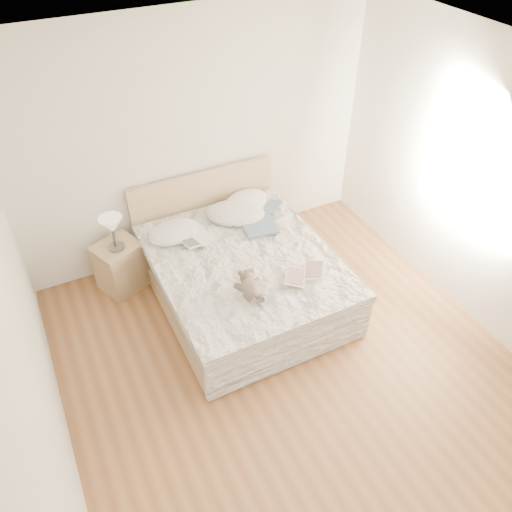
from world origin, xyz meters
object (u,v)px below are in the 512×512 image
at_px(nightstand, 121,266).
at_px(teddy_bear, 251,294).
at_px(table_lamp, 112,227).
at_px(bed, 241,274).
at_px(photo_book, 197,240).
at_px(childrens_book, 305,274).

height_order(nightstand, teddy_bear, teddy_bear).
height_order(nightstand, table_lamp, table_lamp).
bearing_deg(table_lamp, teddy_bear, -55.37).
xyz_separation_m(bed, nightstand, (-1.09, 0.72, -0.03)).
distance_m(table_lamp, photo_book, 0.86).
height_order(bed, nightstand, bed).
bearing_deg(nightstand, photo_book, -26.65).
bearing_deg(bed, teddy_bear, -106.74).
xyz_separation_m(childrens_book, teddy_bear, (-0.59, -0.03, 0.02)).
height_order(photo_book, teddy_bear, teddy_bear).
xyz_separation_m(photo_book, childrens_book, (0.73, -0.93, 0.00)).
distance_m(nightstand, childrens_book, 2.02).
relative_size(bed, teddy_bear, 6.69).
height_order(bed, table_lamp, bed).
distance_m(table_lamp, childrens_book, 1.98).
distance_m(bed, nightstand, 1.31).
bearing_deg(teddy_bear, childrens_book, 7.57).
distance_m(photo_book, childrens_book, 1.19).
relative_size(table_lamp, photo_book, 1.15).
xyz_separation_m(bed, childrens_book, (0.40, -0.59, 0.32)).
distance_m(nightstand, teddy_bear, 1.67).
bearing_deg(bed, nightstand, 146.53).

